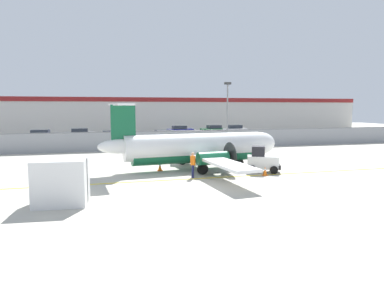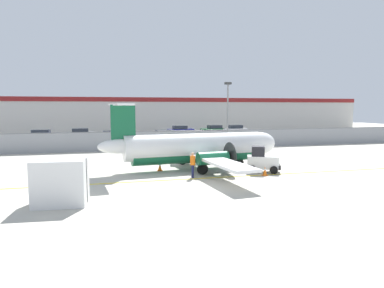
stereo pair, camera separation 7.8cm
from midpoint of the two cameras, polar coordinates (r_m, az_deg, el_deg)
ground_plane at (r=22.92m, az=3.95°, el=-5.61°), size 140.00×140.00×0.01m
perimeter_fence at (r=38.11m, az=-3.68°, el=0.78°), size 98.00×0.10×2.10m
parking_lot_strip at (r=49.51m, az=-6.18°, el=0.76°), size 98.00×17.00×0.12m
background_building at (r=67.65m, az=-8.50°, el=4.87°), size 91.00×8.10×6.50m
commuter_airplane at (r=25.93m, az=1.16°, el=-0.64°), size 14.15×16.08×4.92m
baggage_tug at (r=25.16m, az=11.69°, el=-2.69°), size 2.58×2.10×1.88m
ground_crew_worker at (r=22.73m, az=0.21°, el=-3.25°), size 0.40×0.55×1.70m
cargo_container at (r=17.72m, az=-20.90°, el=-5.86°), size 2.56×2.19×2.20m
traffic_cone_near_left at (r=25.39m, az=-5.29°, el=-3.75°), size 0.36×0.36×0.64m
traffic_cone_near_right at (r=24.03m, az=12.15°, el=-4.43°), size 0.36×0.36×0.64m
parked_car_0 at (r=50.11m, az=-23.92°, el=1.29°), size 4.28×2.17×1.58m
parked_car_1 at (r=51.32m, az=-18.23°, el=1.61°), size 4.33×2.28×1.58m
parked_car_2 at (r=45.53m, az=-13.00°, el=1.22°), size 4.26×2.13×1.58m
parked_car_3 at (r=45.19m, az=-4.39°, el=1.33°), size 4.37×2.39×1.58m
parked_car_4 at (r=56.13m, az=-1.88°, el=2.27°), size 4.26×2.13×1.58m
parked_car_5 at (r=57.77m, az=3.72°, el=2.37°), size 4.33×2.27×1.58m
parked_car_6 at (r=58.36m, az=7.16°, el=2.38°), size 4.21×2.01×1.58m
apron_light_pole at (r=36.21m, az=6.03°, el=5.53°), size 0.70×0.30×7.27m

